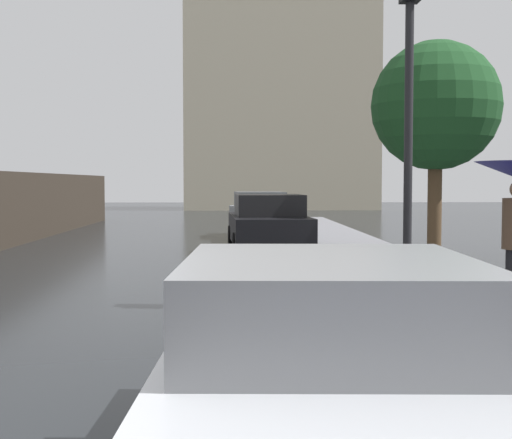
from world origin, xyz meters
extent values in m
cube|color=#B2B5BA|center=(2.44, 0.18, 0.60)|extent=(1.98, 4.02, 0.59)
cube|color=gray|center=(2.44, 0.04, 1.14)|extent=(1.67, 1.89, 0.49)
cylinder|color=black|center=(1.66, 1.51, 0.30)|extent=(0.25, 0.62, 0.61)
cylinder|color=black|center=(3.33, 1.45, 0.30)|extent=(0.25, 0.62, 0.61)
cube|color=slate|center=(2.77, 19.00, 0.66)|extent=(2.02, 4.52, 0.67)
cube|color=#494D50|center=(2.76, 19.19, 1.24)|extent=(1.65, 2.23, 0.50)
cylinder|color=black|center=(1.88, 20.40, 0.32)|extent=(0.27, 0.66, 0.65)
cylinder|color=black|center=(3.45, 20.51, 0.32)|extent=(0.27, 0.66, 0.65)
cylinder|color=black|center=(2.09, 17.50, 0.32)|extent=(0.27, 0.66, 0.65)
cylinder|color=black|center=(3.66, 17.61, 0.32)|extent=(0.27, 0.66, 0.65)
cube|color=black|center=(2.78, 13.85, 0.65)|extent=(2.02, 4.13, 0.65)
cube|color=black|center=(2.79, 13.67, 1.24)|extent=(1.70, 2.00, 0.53)
cylinder|color=black|center=(1.88, 15.15, 0.32)|extent=(0.25, 0.65, 0.64)
cylinder|color=black|center=(3.56, 15.22, 0.32)|extent=(0.25, 0.65, 0.64)
cylinder|color=black|center=(2.00, 12.48, 0.32)|extent=(0.25, 0.65, 0.64)
cylinder|color=black|center=(3.69, 12.56, 0.32)|extent=(0.25, 0.65, 0.64)
cylinder|color=black|center=(5.37, 4.84, 0.55)|extent=(0.14, 0.14, 0.83)
cylinder|color=black|center=(4.36, 6.03, 2.22)|extent=(0.12, 0.12, 4.16)
cylinder|color=#4C3823|center=(6.73, 12.98, 1.28)|extent=(0.34, 0.34, 2.55)
sphere|color=#19421E|center=(6.73, 12.98, 3.63)|extent=(3.08, 3.08, 3.08)
cube|color=#B2A88E|center=(5.06, 44.34, 10.04)|extent=(12.80, 6.22, 20.07)
camera|label=1|loc=(1.90, -3.85, 1.80)|focal=49.74mm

